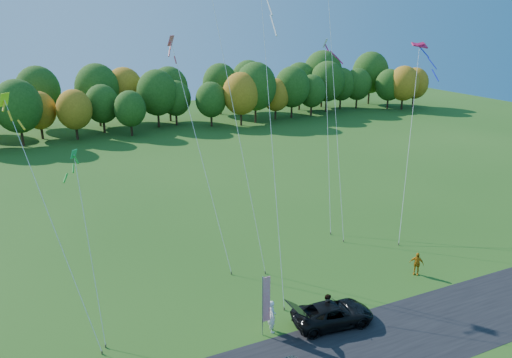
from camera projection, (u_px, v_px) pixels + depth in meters
name	position (u px, v px, depth m)	size (l,w,h in m)	color
ground	(299.00, 319.00, 29.76)	(160.00, 160.00, 0.00)	#204F15
asphalt_strip	(337.00, 358.00, 26.32)	(90.00, 6.00, 0.01)	black
tree_line	(121.00, 133.00, 77.00)	(116.00, 12.00, 10.00)	#1E4711
black_suv	(333.00, 314.00, 29.04)	(2.22, 4.81, 1.34)	black
person_tailgate_a	(272.00, 316.00, 28.30)	(0.71, 0.47, 1.96)	white
person_tailgate_b	(327.00, 307.00, 29.33)	(0.84, 0.66, 1.74)	gray
person_east	(417.00, 264.00, 34.62)	(0.96, 0.40, 1.64)	#C47912
feather_flag	(265.00, 299.00, 27.62)	(0.49, 0.07, 3.71)	#999999
kite_delta_blue	(218.00, 29.00, 33.52)	(4.17, 10.77, 33.05)	#4C3F33
kite_parafoil_orange	(331.00, 41.00, 40.83)	(5.45, 12.24, 30.83)	#4C3F33
kite_delta_red	(271.00, 130.00, 31.66)	(3.57, 9.43, 21.02)	#4C3F33
kite_parafoil_rainbow	(410.00, 138.00, 41.74)	(8.76, 8.20, 15.27)	#4C3F33
kite_diamond_yellow	(52.00, 224.00, 26.81)	(3.59, 7.18, 13.61)	#4C3F33
kite_diamond_green	(86.00, 230.00, 27.65)	(0.88, 5.19, 10.30)	#4C3F33
kite_diamond_white	(328.00, 135.00, 42.39)	(3.76, 7.43, 15.70)	#4C3F33
kite_diamond_pink	(201.00, 155.00, 34.95)	(2.23, 7.37, 16.27)	#4C3F33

